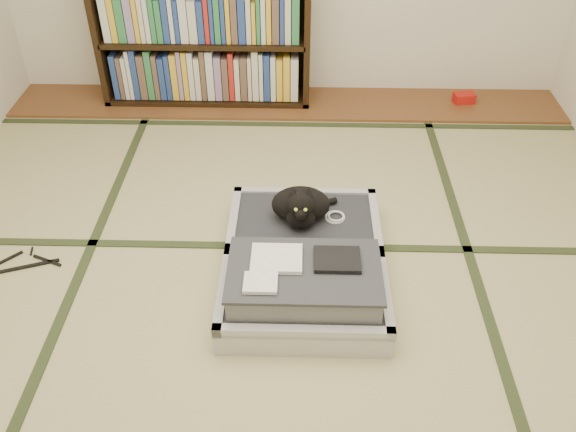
{
  "coord_description": "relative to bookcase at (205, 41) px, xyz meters",
  "views": [
    {
      "loc": [
        0.11,
        -2.05,
        2.14
      ],
      "look_at": [
        0.05,
        0.35,
        0.25
      ],
      "focal_mm": 38.0,
      "sensor_mm": 36.0,
      "label": 1
    }
  ],
  "objects": [
    {
      "name": "suitcase",
      "position": [
        0.71,
        -1.93,
        -0.34
      ],
      "size": [
        0.78,
        1.05,
        0.31
      ],
      "color": "silver",
      "rests_on": "floor"
    },
    {
      "name": "red_item",
      "position": [
        1.88,
        -0.04,
        -0.4
      ],
      "size": [
        0.16,
        0.11,
        0.07
      ],
      "primitive_type": "cube",
      "rotation": [
        0.0,
        0.0,
        0.17
      ],
      "color": "red",
      "rests_on": "wood_strip"
    },
    {
      "name": "bookcase",
      "position": [
        0.0,
        0.0,
        0.0
      ],
      "size": [
        1.48,
        0.34,
        0.95
      ],
      "color": "black",
      "rests_on": "wood_strip"
    },
    {
      "name": "floor",
      "position": [
        0.58,
        -2.07,
        -0.45
      ],
      "size": [
        4.5,
        4.5,
        0.0
      ],
      "primitive_type": "plane",
      "color": "tan",
      "rests_on": "ground"
    },
    {
      "name": "wood_strip",
      "position": [
        0.58,
        -0.07,
        -0.44
      ],
      "size": [
        4.0,
        0.5,
        0.02
      ],
      "primitive_type": "cube",
      "color": "brown",
      "rests_on": "ground"
    },
    {
      "name": "cable_coil",
      "position": [
        0.88,
        -1.61,
        -0.29
      ],
      "size": [
        0.11,
        0.11,
        0.03
      ],
      "color": "white",
      "rests_on": "suitcase"
    },
    {
      "name": "cat",
      "position": [
        0.7,
        -1.64,
        -0.2
      ],
      "size": [
        0.35,
        0.35,
        0.28
      ],
      "color": "black",
      "rests_on": "suitcase"
    },
    {
      "name": "hanger",
      "position": [
        -0.72,
        -1.84,
        -0.44
      ],
      "size": [
        0.37,
        0.23,
        0.01
      ],
      "color": "black",
      "rests_on": "floor"
    },
    {
      "name": "tatami_borders",
      "position": [
        0.58,
        -1.57,
        -0.45
      ],
      "size": [
        4.0,
        4.5,
        0.01
      ],
      "color": "#2D381E",
      "rests_on": "ground"
    }
  ]
}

